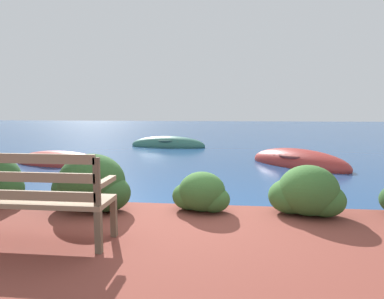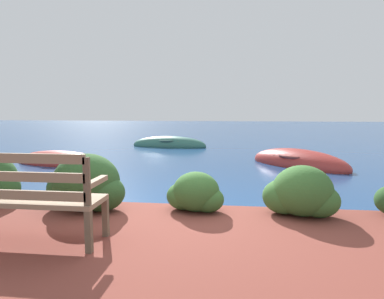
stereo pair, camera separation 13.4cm
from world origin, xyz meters
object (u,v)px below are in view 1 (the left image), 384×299
object	(u,v)px
rowboat_nearest	(60,162)
rowboat_far	(168,145)
park_bench	(28,196)
rowboat_mid	(298,163)

from	to	relation	value
rowboat_nearest	rowboat_far	world-z (taller)	rowboat_far
rowboat_nearest	rowboat_far	xyz separation A→B (m)	(2.21, 4.81, 0.01)
rowboat_nearest	park_bench	bearing A→B (deg)	128.50
park_bench	rowboat_far	world-z (taller)	park_bench
rowboat_mid	rowboat_far	distance (m)	6.15
park_bench	rowboat_nearest	world-z (taller)	park_bench
rowboat_far	rowboat_mid	bearing A→B (deg)	-37.71
park_bench	rowboat_nearest	size ratio (longest dim) A/B	0.52
rowboat_mid	rowboat_far	world-z (taller)	rowboat_mid
rowboat_mid	rowboat_far	size ratio (longest dim) A/B	0.92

